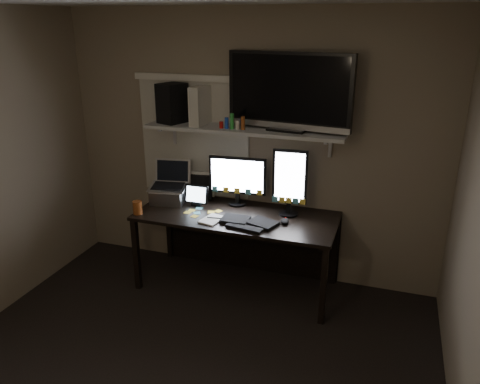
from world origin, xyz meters
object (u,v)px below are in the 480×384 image
at_px(tablet, 197,195).
at_px(keyboard, 249,222).
at_px(laptop, 168,183).
at_px(cup, 138,208).
at_px(mouse, 285,221).
at_px(tv, 289,92).
at_px(monitor_portrait, 290,182).
at_px(game_console, 200,105).
at_px(desk, 241,227).
at_px(speaker, 172,103).
at_px(monitor_landscape, 237,181).

bearing_deg(tablet, keyboard, -22.50).
height_order(laptop, cup, laptop).
relative_size(mouse, tv, 0.10).
height_order(monitor_portrait, game_console, game_console).
bearing_deg(laptop, desk, -6.40).
distance_m(monitor_portrait, tv, 0.78).
bearing_deg(game_console, mouse, -12.42).
relative_size(desk, speaker, 5.02).
bearing_deg(tablet, laptop, -176.19).
bearing_deg(keyboard, mouse, 27.96).
relative_size(cup, speaker, 0.34).
bearing_deg(laptop, game_console, 15.31).
bearing_deg(cup, game_console, 48.09).
distance_m(monitor_landscape, cup, 0.95).
xyz_separation_m(cup, game_console, (0.44, 0.48, 0.86)).
bearing_deg(game_console, desk, -8.32).
bearing_deg(monitor_landscape, speaker, 177.86).
bearing_deg(mouse, game_console, 152.47).
xyz_separation_m(keyboard, mouse, (0.29, 0.10, 0.01)).
xyz_separation_m(monitor_portrait, speaker, (-1.14, 0.07, 0.62)).
distance_m(monitor_portrait, game_console, 1.06).
height_order(keyboard, tv, tv).
relative_size(desk, monitor_landscape, 3.33).
bearing_deg(keyboard, cup, -163.51).
bearing_deg(monitor_portrait, mouse, -90.61).
xyz_separation_m(tablet, cup, (-0.42, -0.36, -0.04)).
distance_m(monitor_portrait, laptop, 1.17).
relative_size(laptop, tv, 0.36).
bearing_deg(cup, monitor_landscape, 32.96).
xyz_separation_m(tablet, speaker, (-0.27, 0.12, 0.83)).
relative_size(monitor_portrait, tablet, 2.68).
distance_m(desk, mouse, 0.53).
distance_m(mouse, cup, 1.33).
bearing_deg(speaker, tv, 20.52).
xyz_separation_m(laptop, game_console, (0.30, 0.14, 0.73)).
xyz_separation_m(mouse, game_console, (-0.87, 0.27, 0.90)).
xyz_separation_m(tablet, game_console, (0.01, 0.12, 0.82)).
bearing_deg(laptop, tv, -2.07).
bearing_deg(monitor_landscape, mouse, -33.01).
distance_m(monitor_landscape, tablet, 0.41).
distance_m(keyboard, tv, 1.15).
bearing_deg(game_console, tv, 5.56).
bearing_deg(tablet, mouse, -9.55).
xyz_separation_m(mouse, cup, (-1.31, -0.21, 0.04)).
xyz_separation_m(monitor_landscape, laptop, (-0.64, -0.16, -0.04)).
distance_m(desk, cup, 0.97).
bearing_deg(keyboard, tablet, 167.32).
height_order(tv, speaker, tv).
xyz_separation_m(desk, mouse, (0.46, -0.17, 0.20)).
height_order(monitor_landscape, tv, tv).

